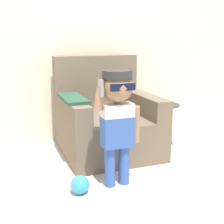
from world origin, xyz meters
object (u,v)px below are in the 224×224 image
armchair (106,121)px  person_child (117,110)px  toy_ball (80,185)px  side_table (164,120)px

armchair → person_child: bearing=-102.9°
person_child → toy_ball: 0.67m
armchair → toy_ball: bearing=-121.3°
armchair → toy_ball: size_ratio=6.75×
person_child → side_table: 1.26m
side_table → toy_ball: side_table is taller
armchair → side_table: 0.72m
side_table → toy_ball: (-1.24, -0.85, -0.21)m
person_child → toy_ball: (-0.34, -0.05, -0.57)m
person_child → side_table: size_ratio=2.05×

